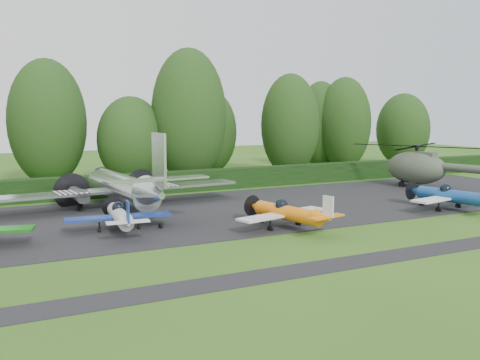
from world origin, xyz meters
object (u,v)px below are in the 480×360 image
helicopter (417,165)px  sign_board (428,165)px  transport_plane (123,188)px  light_plane_orange (288,213)px  light_plane_blue (453,196)px  light_plane_white (120,216)px

helicopter → sign_board: size_ratio=4.38×
transport_plane → light_plane_orange: bearing=-50.1°
light_plane_orange → helicopter: 24.53m
light_plane_orange → sign_board: 34.71m
helicopter → light_plane_blue: bearing=-108.6°
light_plane_white → sign_board: light_plane_white is taller
light_plane_blue → helicopter: bearing=68.0°
light_plane_blue → sign_board: (15.17, 17.31, 0.17)m
light_plane_white → helicopter: size_ratio=0.45×
light_plane_white → helicopter: helicopter is taller
sign_board → helicopter: bearing=-134.1°
transport_plane → sign_board: size_ratio=5.73×
light_plane_white → light_plane_blue: (25.11, -4.26, 0.11)m
light_plane_white → light_plane_orange: bearing=-27.8°
helicopter → sign_board: (8.17, 6.38, -0.96)m
light_plane_blue → sign_board: size_ratio=2.19×
light_plane_white → sign_board: size_ratio=1.99×
transport_plane → light_plane_blue: (23.07, -11.52, -0.65)m
light_plane_orange → helicopter: helicopter is taller
light_plane_orange → light_plane_white: bearing=171.2°
light_plane_white → light_plane_blue: size_ratio=0.91×
light_plane_blue → sign_board: light_plane_blue is taller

